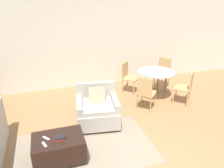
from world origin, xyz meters
TOP-DOWN VIEW (x-y plane):
  - ground_plane at (0.00, 0.00)m, footprint 20.00×20.00m
  - wall_back at (0.00, 3.87)m, footprint 12.00×0.06m
  - area_rug at (-0.94, 0.81)m, footprint 2.63×1.60m
  - armchair at (-0.46, 1.60)m, footprint 1.02×0.98m
  - ottoman at (-1.40, 0.66)m, footprint 0.88×0.61m
  - book_stack at (-1.37, 0.62)m, footprint 0.20×0.15m
  - tv_remote_primary at (-1.60, 0.71)m, footprint 0.13×0.15m
  - tv_remote_secondary at (-1.63, 0.54)m, footprint 0.09×0.16m
  - dining_table at (1.41, 2.41)m, footprint 1.03×1.03m
  - dining_chair_near_left at (0.82, 1.82)m, footprint 0.59×0.59m
  - dining_chair_near_right at (2.00, 1.82)m, footprint 0.59×0.59m
  - dining_chair_far_left at (0.82, 3.00)m, footprint 0.59×0.59m
  - dining_chair_far_right at (2.00, 3.00)m, footprint 0.59×0.59m

SIDE VIEW (x-z plane):
  - ground_plane at x=0.00m, z-range 0.00..0.00m
  - area_rug at x=-0.94m, z-range 0.00..0.01m
  - ottoman at x=-1.40m, z-range 0.02..0.48m
  - armchair at x=-0.46m, z-range -0.09..0.79m
  - tv_remote_primary at x=-1.60m, z-range 0.46..0.47m
  - tv_remote_secondary at x=-1.63m, z-range 0.46..0.47m
  - book_stack at x=-1.37m, z-range 0.46..0.51m
  - dining_chair_near_left at x=0.82m, z-range 0.07..0.97m
  - dining_chair_near_right at x=2.00m, z-range 0.07..0.97m
  - dining_chair_far_left at x=0.82m, z-range 0.07..0.97m
  - dining_chair_far_right at x=2.00m, z-range 0.07..0.97m
  - dining_table at x=1.41m, z-range 0.29..1.05m
  - wall_back at x=0.00m, z-range 0.00..2.75m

